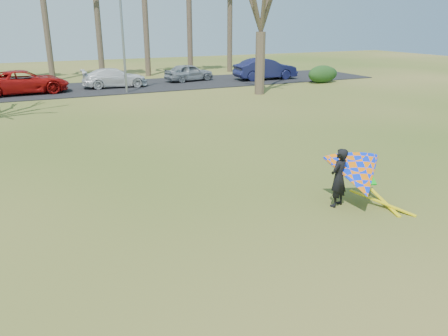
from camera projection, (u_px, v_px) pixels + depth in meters
name	position (u px, v px, depth m)	size (l,w,h in m)	color
ground	(261.00, 240.00, 9.76)	(100.00, 100.00, 0.00)	#2C5512
parking_strip	(89.00, 89.00, 31.25)	(46.00, 7.00, 0.06)	black
streetlight	(124.00, 24.00, 28.10)	(2.28, 0.18, 8.00)	gray
hedge_near	(323.00, 74.00, 34.47)	(2.56, 1.16, 1.28)	#133515
hedge_far	(322.00, 74.00, 34.16)	(2.45, 1.15, 1.36)	#1A3D16
car_2	(25.00, 82.00, 28.77)	(2.54, 5.50, 1.53)	#AC0F0D
car_3	(115.00, 78.00, 31.63)	(1.88, 4.62, 1.34)	white
car_4	(189.00, 72.00, 34.87)	(1.59, 3.96, 1.35)	gray
car_5	(265.00, 69.00, 35.78)	(1.79, 5.13, 1.69)	#171A46
kite_flyer	(357.00, 176.00, 11.30)	(2.13, 2.39, 2.02)	black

